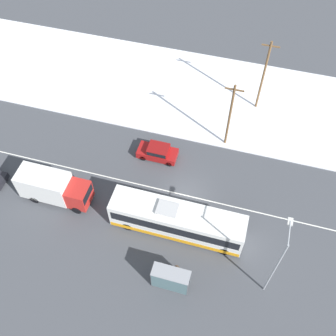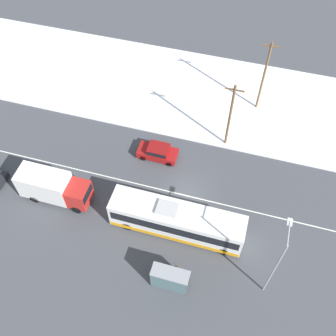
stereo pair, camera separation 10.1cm
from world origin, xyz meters
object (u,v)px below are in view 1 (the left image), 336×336
at_px(box_truck, 53,187).
at_px(utility_pole_roadside, 230,115).
at_px(sedan_car, 158,152).
at_px(pedestrian_at_stop, 177,269).
at_px(streetlamp, 278,259).
at_px(utility_pole_snowlot, 263,76).
at_px(city_bus, 177,221).
at_px(bus_shelter, 170,280).

bearing_deg(box_truck, utility_pole_roadside, 37.81).
xyz_separation_m(sedan_car, pedestrian_at_stop, (5.07, -11.56, 0.14)).
relative_size(box_truck, pedestrian_at_stop, 4.18).
relative_size(streetlamp, utility_pole_snowlot, 0.95).
relative_size(utility_pole_roadside, utility_pole_snowlot, 0.92).
distance_m(box_truck, sedan_car, 10.83).
distance_m(city_bus, streetlamp, 9.48).
distance_m(box_truck, utility_pole_roadside, 18.16).
distance_m(sedan_car, utility_pole_roadside, 8.05).
bearing_deg(streetlamp, box_truck, 171.08).
height_order(box_truck, sedan_car, box_truck).
distance_m(bus_shelter, utility_pole_roadside, 16.80).
height_order(utility_pole_roadside, utility_pole_snowlot, utility_pole_snowlot).
relative_size(pedestrian_at_stop, utility_pole_snowlot, 0.18).
xyz_separation_m(city_bus, utility_pole_roadside, (2.28, 11.25, 2.55)).
height_order(city_bus, pedestrian_at_stop, city_bus).
bearing_deg(utility_pole_roadside, utility_pole_snowlot, 69.26).
distance_m(box_truck, pedestrian_at_stop, 13.67).
xyz_separation_m(city_bus, utility_pole_snowlot, (4.65, 17.51, 2.93)).
height_order(pedestrian_at_stop, utility_pole_roadside, utility_pole_roadside).
bearing_deg(bus_shelter, streetlamp, 17.32).
bearing_deg(utility_pole_roadside, city_bus, -101.47).
distance_m(streetlamp, utility_pole_roadside, 15.46).
height_order(city_bus, utility_pole_roadside, utility_pole_roadside).
bearing_deg(utility_pole_roadside, pedestrian_at_stop, -94.66).
relative_size(city_bus, utility_pole_roadside, 1.47).
distance_m(pedestrian_at_stop, utility_pole_roadside, 15.64).
relative_size(sedan_car, utility_pole_roadside, 0.50).
bearing_deg(sedan_car, box_truck, 42.88).
height_order(box_truck, utility_pole_snowlot, utility_pole_snowlot).
bearing_deg(bus_shelter, city_bus, 98.82).
xyz_separation_m(streetlamp, utility_pole_snowlot, (-3.66, 20.47, -0.55)).
bearing_deg(utility_pole_snowlot, pedestrian_at_stop, -99.54).
distance_m(city_bus, utility_pole_roadside, 11.76).
xyz_separation_m(utility_pole_roadside, utility_pole_snowlot, (2.37, 6.26, 0.37)).
bearing_deg(utility_pole_snowlot, bus_shelter, -99.54).
relative_size(box_truck, bus_shelter, 2.18).
bearing_deg(box_truck, utility_pole_snowlot, 46.19).
xyz_separation_m(box_truck, utility_pole_snowlot, (16.59, 17.29, 2.81)).
bearing_deg(bus_shelter, sedan_car, 110.68).
bearing_deg(sedan_car, streetlamp, 139.55).
bearing_deg(pedestrian_at_stop, utility_pole_roadside, 85.34).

